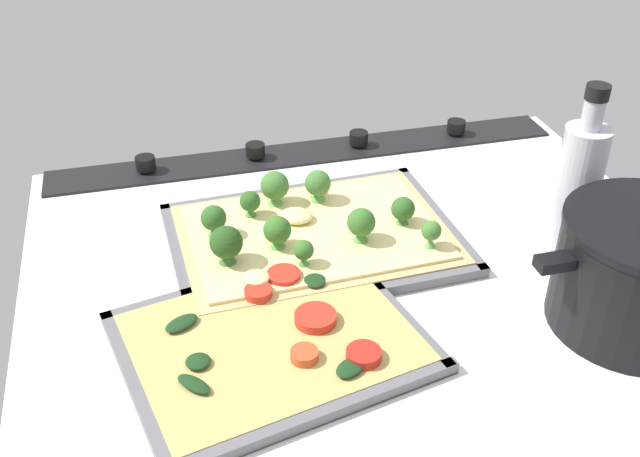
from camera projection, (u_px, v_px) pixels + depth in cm
name	position (u px, v px, depth cm)	size (l,w,h in cm)	color
ground_plane	(370.00, 283.00, 87.13)	(78.36, 67.80, 3.00)	white
stove_control_panel	(308.00, 151.00, 110.60)	(75.23, 7.00, 2.60)	black
baking_tray_front	(314.00, 241.00, 91.11)	(35.33, 26.40, 1.30)	slate
broccoli_pizza	(309.00, 230.00, 90.21)	(32.83, 23.90, 5.98)	tan
baking_tray_back	(272.00, 344.00, 75.56)	(33.55, 28.81, 1.30)	slate
veggie_pizza_back	(275.00, 337.00, 75.39)	(30.70, 25.96, 1.90)	tan
oil_bottle	(577.00, 186.00, 85.79)	(5.22, 5.22, 20.96)	#B7BCC6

